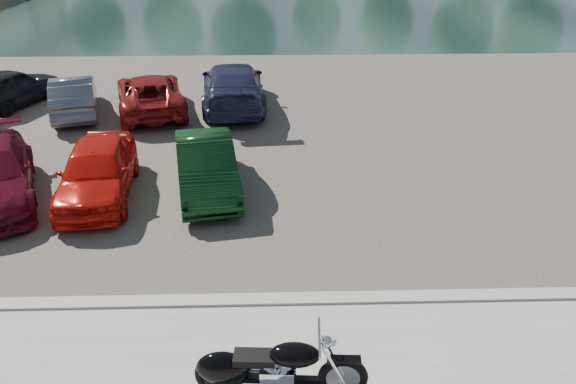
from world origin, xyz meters
name	(u,v)px	position (x,y,z in m)	size (l,w,h in m)	color
kerb	(252,302)	(0.00, 2.00, 0.07)	(60.00, 0.30, 0.14)	#9C9993
parking_lot	(260,123)	(0.00, 11.00, 0.02)	(60.00, 18.00, 0.04)	#453E37
motorcycle	(265,369)	(0.24, -0.06, 0.56)	(2.33, 0.75, 1.05)	black
car_4	(97,170)	(-3.62, 6.10, 0.69)	(1.53, 3.80, 1.29)	red
car_5	(206,166)	(-1.17, 6.35, 0.66)	(1.31, 3.75, 1.23)	black
car_8	(9,88)	(-8.38, 12.91, 0.68)	(1.50, 3.73, 1.27)	black
car_9	(74,95)	(-5.98, 12.01, 0.66)	(1.31, 3.77, 1.24)	slate
car_10	(150,94)	(-3.57, 12.18, 0.65)	(2.02, 4.38, 1.22)	maroon
car_11	(233,85)	(-0.90, 12.63, 0.76)	(2.03, 4.98, 1.45)	#27294B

